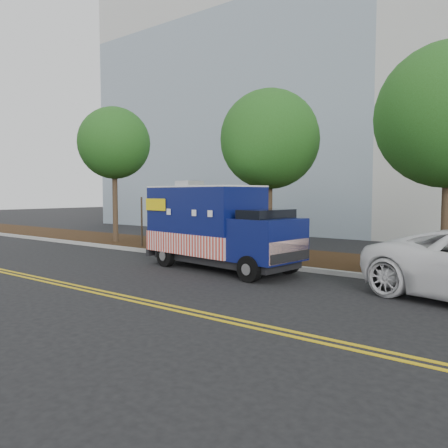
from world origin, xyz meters
The scene contains 10 objects.
ground centered at (0.00, 0.00, 0.00)m, with size 120.00×120.00×0.00m, color black.
curb centered at (0.00, 1.40, 0.07)m, with size 120.00×0.18×0.15m, color #9E9E99.
mulch_strip centered at (0.00, 3.50, 0.07)m, with size 120.00×4.00×0.15m, color black.
centerline_near centered at (0.00, -4.45, 0.01)m, with size 120.00×0.10×0.01m, color gold.
centerline_far centered at (0.00, -4.70, 0.01)m, with size 120.00×0.10×0.01m, color gold.
office_building centered at (2.00, 22.00, 15.20)m, with size 46.00×20.00×30.40m.
tree_a centered at (-7.72, 2.61, 5.04)m, with size 3.55×3.55×6.83m.
tree_b centered at (0.62, 3.65, 4.71)m, with size 3.98×3.98×6.71m.
sign_post centered at (-5.09, 1.97, 1.20)m, with size 0.06×0.06×2.40m, color #473828.
food_truck centered at (0.67, 0.08, 1.36)m, with size 5.93×2.83×3.01m.
Camera 1 is at (9.81, -11.52, 2.56)m, focal length 35.00 mm.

